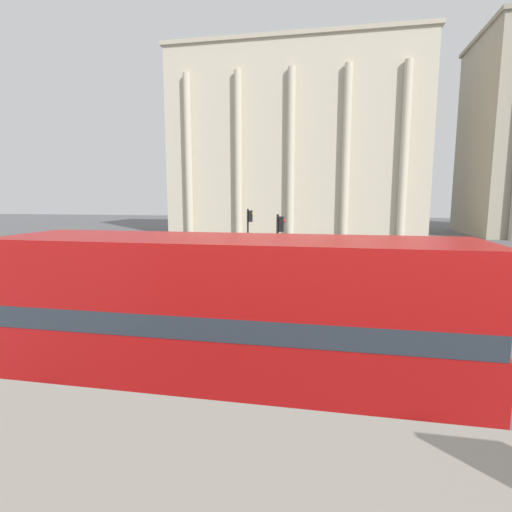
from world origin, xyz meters
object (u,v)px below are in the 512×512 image
Objects in this scene: traffic_light_far at (249,232)px; pedestrian_yellow at (344,274)px; plaza_building_left at (296,145)px; traffic_light_mid at (279,245)px; pedestrian_black at (488,261)px; pedestrian_olive at (331,256)px; double_decker_bus at (233,320)px; car_navy at (311,263)px; car_white at (279,250)px; pedestrian_blue at (376,255)px.

traffic_light_far is 6.98m from pedestrian_yellow.
traffic_light_far is at bearing -89.99° from plaza_building_left.
pedestrian_black is (11.65, 7.78, -1.61)m from traffic_light_mid.
pedestrian_olive is 0.95× the size of pedestrian_black.
double_decker_bus is 21.26m from pedestrian_black.
pedestrian_yellow is (1.95, -4.85, 0.28)m from car_navy.
plaza_building_left is 18.68× the size of pedestrian_olive.
car_white is at bearing -87.84° from plaza_building_left.
traffic_light_mid is at bearing 151.28° from pedestrian_blue.
traffic_light_mid is 0.98× the size of car_navy.
traffic_light_far is (-3.12, 16.16, 0.44)m from double_decker_bus.
car_white is 11.99m from pedestrian_yellow.
pedestrian_yellow is at bearing 72.13° from double_decker_bus.
pedestrian_black is (14.36, -28.06, -10.67)m from plaza_building_left.
traffic_light_mid is 11.20m from pedestrian_blue.
pedestrian_olive is at bearing 74.44° from traffic_light_mid.
traffic_light_mid reaches higher than car_white.
pedestrian_blue is at bearing 61.14° from traffic_light_mid.
car_white is 2.47× the size of pedestrian_yellow.
plaza_building_left is 7.64× the size of car_navy.
car_navy is at bearing 28.72° from pedestrian_olive.
pedestrian_black is (14.36, 1.85, -1.65)m from traffic_light_far.
car_navy is at bearing 120.24° from pedestrian_blue.
car_navy is at bearing 81.68° from double_decker_bus.
pedestrian_yellow is (2.64, 12.61, -1.28)m from double_decker_bus.
traffic_light_mid is 13.60m from car_white.
traffic_light_mid is at bearing -85.68° from plaza_building_left.
car_white is 8.07m from pedestrian_blue.
traffic_light_mid is at bearing -69.22° from car_white.
traffic_light_mid reaches higher than double_decker_bus.
traffic_light_mid is 2.26× the size of pedestrian_black.
double_decker_bus is at bearing -107.19° from pedestrian_black.
car_navy is at bearing 81.34° from traffic_light_mid.
plaza_building_left reaches higher than car_navy.
pedestrian_black is (8.60, 5.39, 0.07)m from pedestrian_yellow.
car_white is 6.54m from pedestrian_olive.
car_white is (0.84, 7.39, -2.00)m from traffic_light_far.
double_decker_bus is at bearing -86.12° from plaza_building_left.
traffic_light_far is 14.57m from pedestrian_black.
plaza_building_left reaches higher than traffic_light_mid.
pedestrian_black is (13.51, -5.55, 0.35)m from car_white.
plaza_building_left reaches higher than double_decker_bus.
pedestrian_olive is at bearing 155.36° from pedestrian_yellow.
pedestrian_blue is at bearing 25.07° from traffic_light_far.
traffic_light_far is 0.99× the size of car_navy.
traffic_light_mid is at bearing 86.25° from double_decker_bus.
double_decker_bus is 16.46m from traffic_light_far.
traffic_light_far is at bearing -83.68° from car_white.
car_white is at bearing 11.50° from car_navy.
car_navy is 2.32× the size of pedestrian_black.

